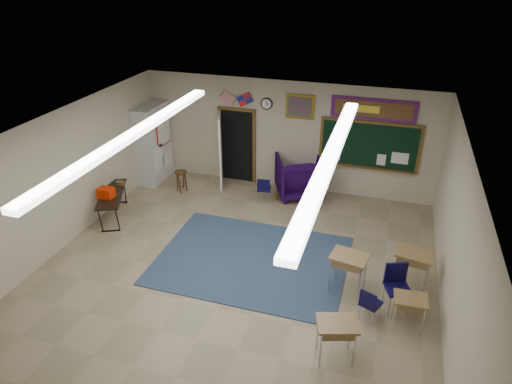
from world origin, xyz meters
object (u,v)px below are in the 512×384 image
(student_desk_front_left, at_px, (348,271))
(student_desk_front_right, at_px, (412,268))
(wingback_armchair, at_px, (299,176))
(folding_table, at_px, (113,204))
(wooden_stool, at_px, (182,181))

(student_desk_front_left, distance_m, student_desk_front_right, 1.27)
(wingback_armchair, relative_size, student_desk_front_left, 1.47)
(student_desk_front_left, height_order, folding_table, folding_table)
(student_desk_front_left, height_order, wooden_stool, student_desk_front_left)
(wingback_armchair, height_order, student_desk_front_right, wingback_armchair)
(wingback_armchair, height_order, folding_table, wingback_armchair)
(student_desk_front_right, relative_size, folding_table, 0.49)
(wingback_armchair, height_order, student_desk_front_left, wingback_armchair)
(student_desk_front_left, distance_m, folding_table, 6.02)
(wingback_armchair, bearing_deg, student_desk_front_right, 109.10)
(student_desk_front_right, distance_m, wooden_stool, 6.56)
(folding_table, xyz_separation_m, wooden_stool, (1.01, 1.79, -0.06))
(wingback_armchair, xyz_separation_m, folding_table, (-4.15, -2.54, -0.19))
(student_desk_front_right, bearing_deg, folding_table, -174.58)
(student_desk_front_left, xyz_separation_m, folding_table, (-5.91, 1.13, -0.10))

